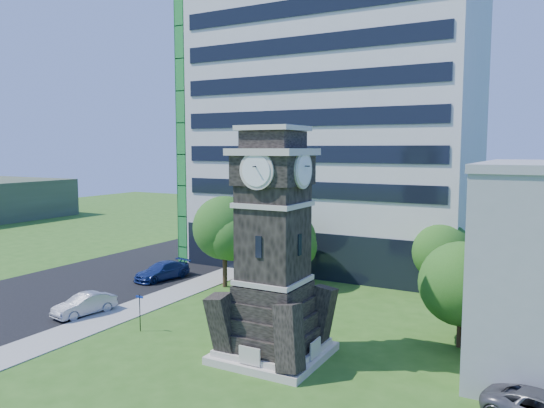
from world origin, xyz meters
The scene contains 13 objects.
ground centered at (0.00, 0.00, 0.00)m, with size 160.00×160.00×0.00m, color #2D5A19.
sidewalk centered at (-9.50, 5.00, 0.03)m, with size 3.00×70.00×0.06m, color gray.
street centered at (-18.00, 5.00, 0.01)m, with size 14.00×80.00×0.02m, color black.
clock_tower centered at (3.00, 2.00, 5.28)m, with size 5.40×5.40×12.22m.
office_tall centered at (-3.20, 25.84, 14.22)m, with size 26.20×15.11×28.60m.
car_street_mid centered at (-11.50, 2.23, 0.70)m, with size 1.47×4.23×1.39m, color gray.
car_street_north centered at (-13.30, 12.18, 0.73)m, with size 2.05×5.05×1.47m, color navy.
park_bench centered at (4.31, 1.00, 0.51)m, with size 1.87×0.50×0.97m.
street_sign centered at (-6.00, 1.58, 1.42)m, with size 0.55×0.05×2.27m.
tree_nw centered at (-7.21, 12.75, 4.61)m, with size 5.58×5.08×7.34m.
tree_nc centered at (-2.94, 15.42, 3.67)m, with size 5.05×4.59×6.12m.
tree_ne centered at (8.43, 19.17, 3.08)m, with size 5.09×4.62×5.52m.
tree_east centered at (11.53, 8.27, 3.47)m, with size 5.15×4.68×5.96m.
Camera 1 is at (16.06, -21.96, 11.08)m, focal length 35.00 mm.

